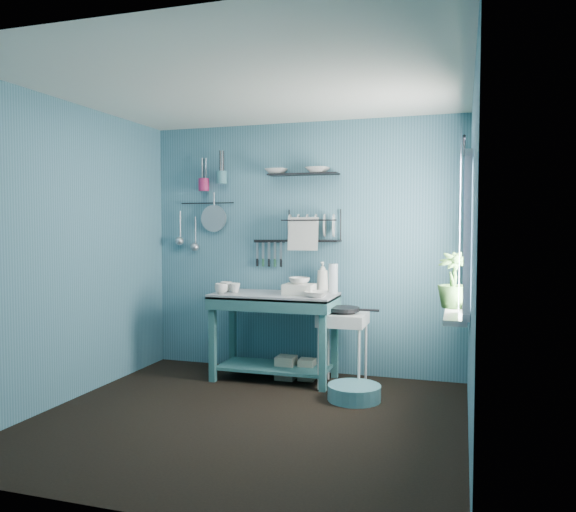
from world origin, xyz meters
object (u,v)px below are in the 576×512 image
(utensil_cup_magenta, at_px, (204,185))
(colander, at_px, (214,218))
(wash_tub, at_px, (299,289))
(mug_left, at_px, (221,288))
(storage_tin_small, at_px, (307,369))
(mug_mid, at_px, (235,288))
(hotplate_stand, at_px, (343,350))
(work_counter, at_px, (275,337))
(soap_bottle, at_px, (323,277))
(utensil_cup_teal, at_px, (222,178))
(storage_tin_large, at_px, (286,368))
(mug_right, at_px, (226,287))
(dish_rack, at_px, (312,225))
(potted_plant, at_px, (453,280))
(floor_basin, at_px, (354,393))
(frying_pan, at_px, (343,309))
(water_bottle, at_px, (333,278))

(utensil_cup_magenta, bearing_deg, colander, 17.07)
(colander, bearing_deg, wash_tub, -19.67)
(mug_left, height_order, storage_tin_small, mug_left)
(mug_mid, bearing_deg, wash_tub, 3.63)
(hotplate_stand, relative_size, storage_tin_small, 3.37)
(work_counter, height_order, soap_bottle, soap_bottle)
(hotplate_stand, bearing_deg, mug_left, -175.09)
(work_counter, bearing_deg, soap_bottle, 13.67)
(wash_tub, relative_size, utensil_cup_teal, 2.15)
(utensil_cup_magenta, relative_size, storage_tin_large, 0.59)
(mug_right, xyz_separation_m, dish_rack, (0.79, 0.27, 0.60))
(potted_plant, bearing_deg, mug_left, 170.98)
(dish_rack, distance_m, utensil_cup_teal, 1.09)
(mug_left, xyz_separation_m, hotplate_stand, (1.15, 0.14, -0.54))
(wash_tub, height_order, floor_basin, wash_tub)
(mug_mid, bearing_deg, utensil_cup_magenta, 143.07)
(soap_bottle, height_order, utensil_cup_teal, utensil_cup_teal)
(utensil_cup_teal, distance_m, potted_plant, 2.63)
(mug_left, distance_m, frying_pan, 1.17)
(mug_mid, bearing_deg, storage_tin_small, 11.63)
(mug_mid, relative_size, hotplate_stand, 0.15)
(work_counter, bearing_deg, wash_tub, -16.37)
(mug_mid, distance_m, storage_tin_small, 1.04)
(colander, bearing_deg, mug_mid, -45.11)
(mug_right, height_order, storage_tin_small, mug_right)
(potted_plant, distance_m, floor_basin, 1.26)
(mug_left, xyz_separation_m, floor_basin, (1.33, -0.25, -0.81))
(mug_left, bearing_deg, utensil_cup_magenta, 130.25)
(storage_tin_large, bearing_deg, frying_pan, -7.24)
(dish_rack, xyz_separation_m, storage_tin_small, (0.01, -0.19, -1.37))
(soap_bottle, relative_size, utensil_cup_magenta, 2.30)
(mug_right, bearing_deg, soap_bottle, 12.26)
(utensil_cup_teal, relative_size, storage_tin_small, 0.65)
(mug_right, xyz_separation_m, water_bottle, (1.02, 0.22, 0.09))
(storage_tin_small, bearing_deg, utensil_cup_teal, 166.19)
(frying_pan, bearing_deg, mug_mid, -177.94)
(work_counter, xyz_separation_m, mug_right, (-0.50, 0.00, 0.46))
(water_bottle, height_order, floor_basin, water_bottle)
(hotplate_stand, xyz_separation_m, utensil_cup_teal, (-1.35, 0.34, 1.63))
(frying_pan, xyz_separation_m, utensil_cup_magenta, (-1.56, 0.34, 1.19))
(work_counter, xyz_separation_m, mug_left, (-0.48, -0.16, 0.46))
(mug_left, xyz_separation_m, storage_tin_small, (0.78, 0.24, -0.78))
(water_bottle, bearing_deg, floor_basin, -62.48)
(mug_left, xyz_separation_m, mug_mid, (0.10, 0.10, -0.00))
(wash_tub, distance_m, utensil_cup_teal, 1.48)
(mug_left, relative_size, wash_tub, 0.44)
(utensil_cup_magenta, xyz_separation_m, floor_basin, (1.74, -0.73, -1.83))
(mug_mid, bearing_deg, frying_pan, 2.06)
(work_counter, height_order, storage_tin_large, work_counter)
(work_counter, relative_size, utensil_cup_magenta, 8.98)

